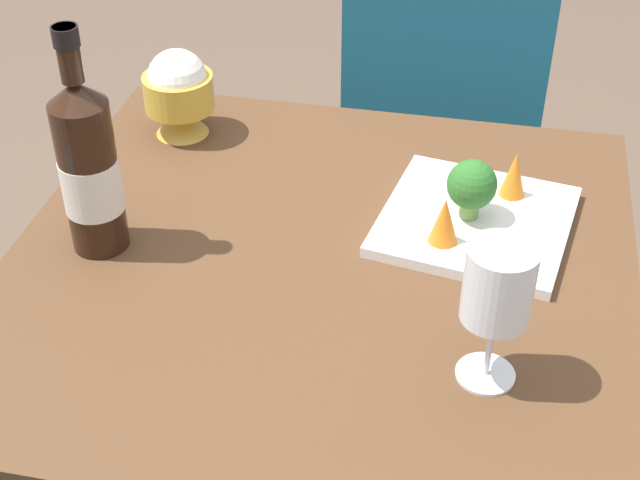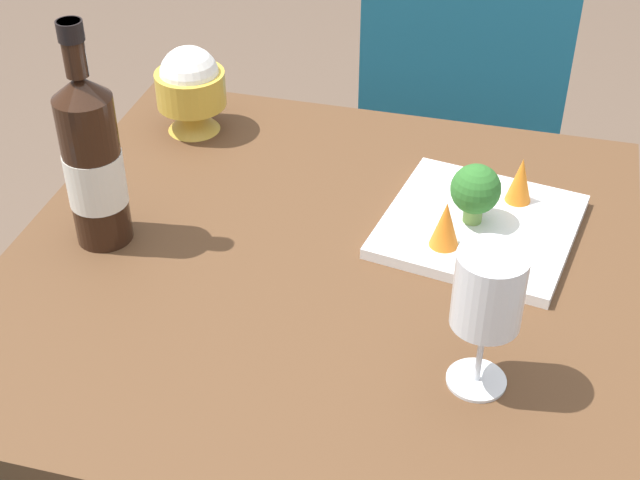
{
  "view_description": "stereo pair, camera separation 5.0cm",
  "coord_description": "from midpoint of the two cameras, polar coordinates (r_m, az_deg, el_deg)",
  "views": [
    {
      "loc": [
        -0.94,
        -0.2,
        1.49
      ],
      "look_at": [
        0.0,
        0.0,
        0.77
      ],
      "focal_mm": 51.72,
      "sensor_mm": 36.0,
      "label": 1
    },
    {
      "loc": [
        -0.93,
        -0.24,
        1.49
      ],
      "look_at": [
        0.0,
        0.0,
        0.77
      ],
      "focal_mm": 51.72,
      "sensor_mm": 36.0,
      "label": 2
    }
  ],
  "objects": [
    {
      "name": "wine_glass",
      "position": [
        0.98,
        9.53,
        -2.96
      ],
      "size": [
        0.08,
        0.08,
        0.18
      ],
      "color": "white",
      "rests_on": "dining_table"
    },
    {
      "name": "dining_table",
      "position": [
        1.28,
        -1.13,
        -4.56
      ],
      "size": [
        0.82,
        0.82,
        0.74
      ],
      "color": "brown",
      "rests_on": "ground_plane"
    },
    {
      "name": "carrot_garnish_left",
      "position": [
        1.21,
        6.52,
        1.2
      ],
      "size": [
        0.04,
        0.04,
        0.07
      ],
      "color": "orange",
      "rests_on": "serving_plate"
    },
    {
      "name": "wine_bottle",
      "position": [
        1.21,
        -15.28,
        4.37
      ],
      "size": [
        0.08,
        0.08,
        0.31
      ],
      "color": "black",
      "rests_on": "dining_table"
    },
    {
      "name": "chair_near_window",
      "position": [
        1.97,
        6.5,
        7.46
      ],
      "size": [
        0.45,
        0.45,
        0.85
      ],
      "rotation": [
        0.0,
        0.0,
        4.85
      ],
      "color": "teal",
      "rests_on": "ground_plane"
    },
    {
      "name": "broccoli_floret",
      "position": [
        1.25,
        8.24,
        3.32
      ],
      "size": [
        0.07,
        0.07,
        0.09
      ],
      "color": "#729E4C",
      "rests_on": "serving_plate"
    },
    {
      "name": "serving_plate",
      "position": [
        1.28,
        8.5,
        1.14
      ],
      "size": [
        0.29,
        0.29,
        0.02
      ],
      "rotation": [
        0.0,
        0.0,
        -0.17
      ],
      "color": "white",
      "rests_on": "dining_table"
    },
    {
      "name": "rice_bowl",
      "position": [
        1.47,
        -9.73,
        9.05
      ],
      "size": [
        0.11,
        0.11,
        0.14
      ],
      "color": "gold",
      "rests_on": "dining_table"
    },
    {
      "name": "carrot_garnish_right",
      "position": [
        1.31,
        10.86,
        4.0
      ],
      "size": [
        0.04,
        0.04,
        0.07
      ],
      "color": "orange",
      "rests_on": "serving_plate"
    }
  ]
}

